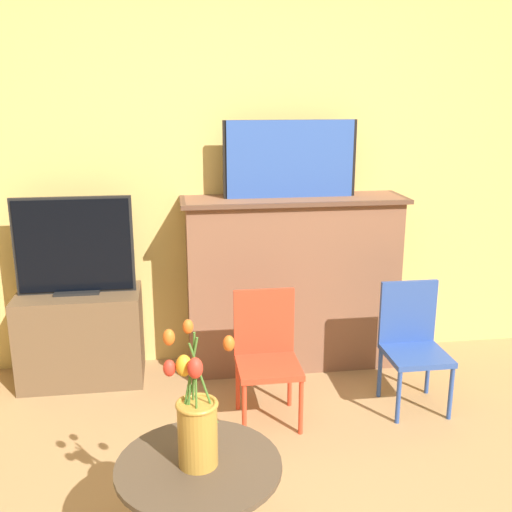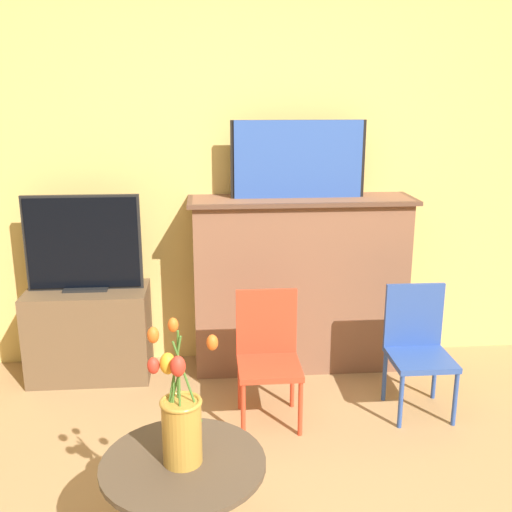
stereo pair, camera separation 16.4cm
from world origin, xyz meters
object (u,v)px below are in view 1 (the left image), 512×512
object	(u,v)px
tv_monitor	(74,247)
vase_tulips	(196,421)
painting	(290,159)
chair_red	(266,350)
chair_blue	(412,339)

from	to	relation	value
tv_monitor	vase_tulips	world-z (taller)	tv_monitor
painting	tv_monitor	bearing A→B (deg)	-177.97
chair_red	painting	bearing A→B (deg)	69.08
chair_blue	vase_tulips	size ratio (longest dim) A/B	1.33
painting	chair_red	xyz separation A→B (m)	(-0.24, -0.62, -0.93)
tv_monitor	chair_blue	distance (m)	1.97
painting	vase_tulips	world-z (taller)	painting
chair_red	vase_tulips	bearing A→B (deg)	-111.71
tv_monitor	chair_red	bearing A→B (deg)	-29.31
painting	chair_blue	world-z (taller)	painting
painting	vase_tulips	xyz separation A→B (m)	(-0.65, -1.65, -0.70)
painting	chair_red	size ratio (longest dim) A/B	1.16
chair_red	chair_blue	distance (m)	0.81
painting	chair_red	distance (m)	1.14
chair_blue	chair_red	bearing A→B (deg)	-177.96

